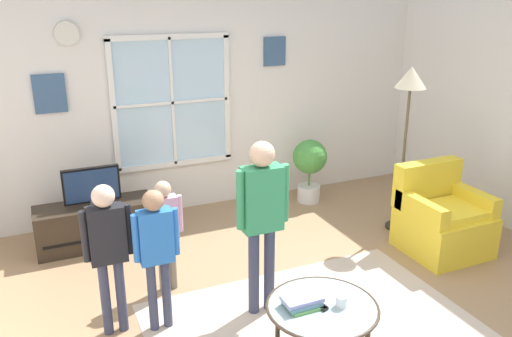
{
  "coord_description": "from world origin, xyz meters",
  "views": [
    {
      "loc": [
        -1.83,
        -3.04,
        2.48
      ],
      "look_at": [
        -0.22,
        0.63,
        1.12
      ],
      "focal_mm": 36.25,
      "sensor_mm": 36.0,
      "label": 1
    }
  ],
  "objects": [
    {
      "name": "ground_plane",
      "position": [
        0.0,
        0.0,
        -0.01
      ],
      "size": [
        6.33,
        5.91,
        0.02
      ],
      "primitive_type": "cube",
      "color": "#9E7A56"
    },
    {
      "name": "back_wall",
      "position": [
        -0.02,
        2.71,
        1.33
      ],
      "size": [
        5.73,
        0.17,
        2.66
      ],
      "color": "silver",
      "rests_on": "ground_plane"
    },
    {
      "name": "area_rug",
      "position": [
        -0.03,
        -0.14,
        0.0
      ],
      "size": [
        2.5,
        1.89,
        0.01
      ],
      "primitive_type": "cube",
      "color": "#C6B29E",
      "rests_on": "ground_plane"
    },
    {
      "name": "tv_stand",
      "position": [
        -1.39,
        2.07,
        0.23
      ],
      "size": [
        1.17,
        0.43,
        0.45
      ],
      "color": "#2D2319",
      "rests_on": "ground_plane"
    },
    {
      "name": "television",
      "position": [
        -1.39,
        2.07,
        0.66
      ],
      "size": [
        0.56,
        0.08,
        0.39
      ],
      "color": "#4C4C4C",
      "rests_on": "tv_stand"
    },
    {
      "name": "armchair",
      "position": [
        1.79,
        0.55,
        0.33
      ],
      "size": [
        0.76,
        0.74,
        0.87
      ],
      "color": "yellow",
      "rests_on": "ground_plane"
    },
    {
      "name": "coffee_table",
      "position": [
        -0.17,
        -0.4,
        0.4
      ],
      "size": [
        0.79,
        0.79,
        0.43
      ],
      "color": "#99B2B7",
      "rests_on": "ground_plane"
    },
    {
      "name": "book_stack",
      "position": [
        -0.3,
        -0.35,
        0.47
      ],
      "size": [
        0.27,
        0.2,
        0.08
      ],
      "color": "#5CA050",
      "rests_on": "coffee_table"
    },
    {
      "name": "cup",
      "position": [
        -0.05,
        -0.46,
        0.47
      ],
      "size": [
        0.08,
        0.08,
        0.08
      ],
      "primitive_type": "cylinder",
      "color": "white",
      "rests_on": "coffee_table"
    },
    {
      "name": "remote_near_books",
      "position": [
        -0.2,
        -0.4,
        0.44
      ],
      "size": [
        0.09,
        0.14,
        0.02
      ],
      "primitive_type": "cube",
      "rotation": [
        0.0,
        0.0,
        0.39
      ],
      "color": "black",
      "rests_on": "coffee_table"
    },
    {
      "name": "remote_near_cup",
      "position": [
        -0.18,
        -0.39,
        0.44
      ],
      "size": [
        0.06,
        0.14,
        0.02
      ],
      "primitive_type": "cube",
      "rotation": [
        0.0,
        0.0,
        0.15
      ],
      "color": "black",
      "rests_on": "coffee_table"
    },
    {
      "name": "person_black_shirt",
      "position": [
        -1.46,
        0.5,
        0.76
      ],
      "size": [
        0.36,
        0.17,
        1.21
      ],
      "color": "#333851",
      "rests_on": "ground_plane"
    },
    {
      "name": "person_green_shirt",
      "position": [
        -0.31,
        0.3,
        0.91
      ],
      "size": [
        0.44,
        0.2,
        1.45
      ],
      "color": "#333851",
      "rests_on": "ground_plane"
    },
    {
      "name": "person_blue_shirt",
      "position": [
        -1.12,
        0.41,
        0.72
      ],
      "size": [
        0.35,
        0.16,
        1.15
      ],
      "color": "#333851",
      "rests_on": "ground_plane"
    },
    {
      "name": "person_pink_shirt",
      "position": [
        -0.93,
        0.93,
        0.64
      ],
      "size": [
        0.31,
        0.14,
        1.02
      ],
      "color": "#726656",
      "rests_on": "ground_plane"
    },
    {
      "name": "potted_plant_by_window",
      "position": [
        1.22,
        2.24,
        0.5
      ],
      "size": [
        0.42,
        0.42,
        0.8
      ],
      "color": "silver",
      "rests_on": "ground_plane"
    },
    {
      "name": "floor_lamp",
      "position": [
        1.74,
        1.14,
        1.5
      ],
      "size": [
        0.32,
        0.32,
        1.79
      ],
      "color": "black",
      "rests_on": "ground_plane"
    }
  ]
}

